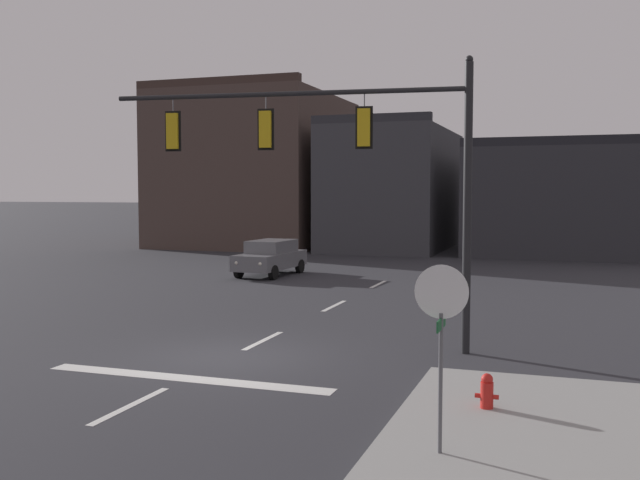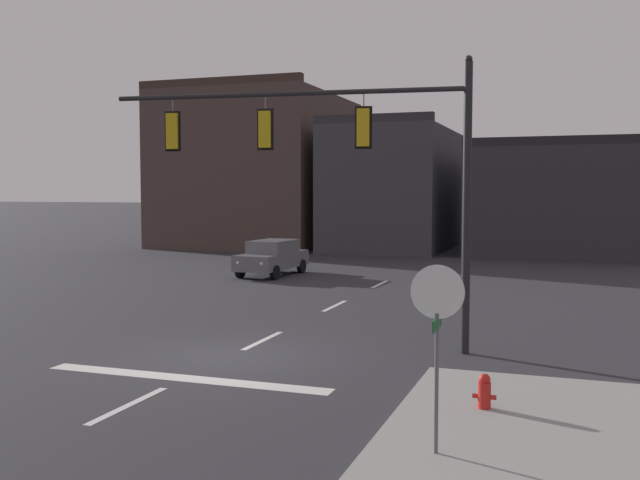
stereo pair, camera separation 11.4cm
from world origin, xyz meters
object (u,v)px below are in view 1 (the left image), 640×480
Objects in this scene: signal_mast_near_side at (346,152)px; fire_hydrant at (487,398)px; stop_sign at (441,313)px; car_lot_nearside at (271,257)px.

fire_hydrant is (3.87, -4.46, -4.47)m from signal_mast_near_side.
fire_hydrant is at bearing 80.34° from stop_sign.
signal_mast_near_side is at bearing 116.88° from stop_sign.
car_lot_nearside is at bearing 119.57° from signal_mast_near_side.
stop_sign reaches higher than fire_hydrant.
car_lot_nearside is (-7.74, 13.64, -3.94)m from signal_mast_near_side.
signal_mast_near_side is 8.11m from stop_sign.
car_lot_nearside is (-11.21, 20.48, -1.29)m from stop_sign.
fire_hydrant is (11.61, -18.10, -0.53)m from car_lot_nearside.
fire_hydrant is at bearing -57.32° from car_lot_nearside.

